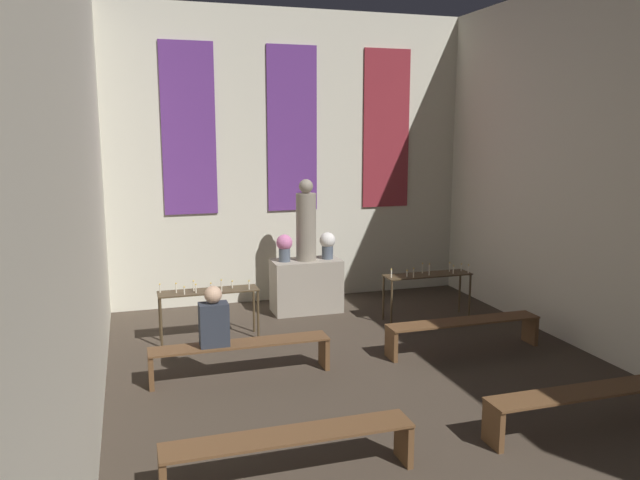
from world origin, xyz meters
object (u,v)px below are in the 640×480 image
object	(u,v)px
pew_second_right	(587,400)
person_seated	(214,319)
candle_rack_left	(208,297)
statue	(306,223)
pew_second_left	(290,446)
pew_back_left	(241,351)
pew_back_right	(464,328)
candle_rack_right	(428,280)
flower_vase_left	(284,246)
altar	(306,286)
flower_vase_right	(327,244)

from	to	relation	value
pew_second_right	person_seated	distance (m)	4.34
candle_rack_left	person_seated	world-z (taller)	person_seated
statue	candle_rack_left	world-z (taller)	statue
statue	pew_second_left	distance (m)	5.43
pew_second_right	person_seated	world-z (taller)	person_seated
pew_back_left	pew_back_right	xyz separation A→B (m)	(3.19, 0.00, 0.00)
pew_back_left	statue	bearing A→B (deg)	57.94
candle_rack_right	flower_vase_left	bearing A→B (deg)	155.26
pew_second_left	person_seated	size ratio (longest dim) A/B	2.98
candle_rack_left	candle_rack_right	xyz separation A→B (m)	(3.59, -0.00, 0.00)
statue	flower_vase_left	world-z (taller)	statue
pew_second_left	pew_back_right	world-z (taller)	same
pew_second_left	pew_second_right	distance (m)	3.19
flower_vase_left	altar	bearing A→B (deg)	0.00
altar	candle_rack_left	bearing A→B (deg)	-150.81
flower_vase_right	person_seated	size ratio (longest dim) A/B	0.60
altar	candle_rack_left	distance (m)	2.07
pew_back_left	person_seated	xyz separation A→B (m)	(-0.33, 0.00, 0.45)
altar	pew_second_right	size ratio (longest dim) A/B	0.52
pew_second_right	candle_rack_right	bearing A→B (deg)	87.13
flower_vase_right	pew_second_left	size ratio (longest dim) A/B	0.20
flower_vase_left	flower_vase_right	world-z (taller)	same
candle_rack_right	pew_back_left	size ratio (longest dim) A/B	0.65
pew_second_left	flower_vase_right	bearing A→B (deg)	68.65
candle_rack_right	candle_rack_left	bearing A→B (deg)	180.00
pew_back_left	pew_back_right	size ratio (longest dim) A/B	1.00
candle_rack_left	candle_rack_right	world-z (taller)	candle_rack_right
person_seated	pew_back_right	bearing A→B (deg)	0.00
candle_rack_right	pew_second_left	world-z (taller)	candle_rack_right
person_seated	flower_vase_right	bearing A→B (deg)	47.86
candle_rack_left	person_seated	xyz separation A→B (m)	(-0.12, -1.54, 0.13)
pew_back_left	pew_back_right	bearing A→B (deg)	0.00
flower_vase_left	flower_vase_right	xyz separation A→B (m)	(0.76, 0.00, 0.00)
altar	flower_vase_left	xyz separation A→B (m)	(-0.38, 0.00, 0.72)
candle_rack_right	pew_second_left	distance (m)	5.29
pew_back_right	person_seated	distance (m)	3.54
candle_rack_left	person_seated	size ratio (longest dim) A/B	1.93
pew_back_left	person_seated	size ratio (longest dim) A/B	2.98
pew_second_right	pew_back_right	xyz separation A→B (m)	(0.00, 2.51, 0.00)
statue	person_seated	size ratio (longest dim) A/B	1.81
flower_vase_left	candle_rack_right	distance (m)	2.45
flower_vase_left	pew_second_right	world-z (taller)	flower_vase_left
pew_back_left	candle_rack_left	bearing A→B (deg)	97.52
flower_vase_left	person_seated	world-z (taller)	flower_vase_left
pew_second_left	statue	bearing A→B (deg)	72.50
altar	flower_vase_left	distance (m)	0.81
pew_back_right	person_seated	size ratio (longest dim) A/B	2.98
flower_vase_right	pew_second_left	world-z (taller)	flower_vase_right
candle_rack_left	pew_second_right	distance (m)	5.29
pew_second_left	pew_back_left	world-z (taller)	same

